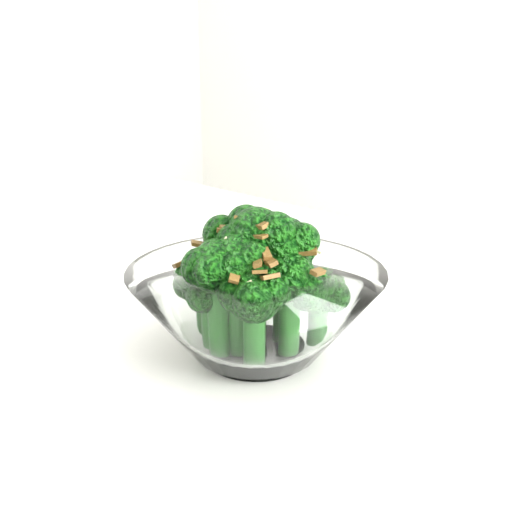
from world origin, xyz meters
The scene contains 2 objects.
table centered at (-0.05, -0.10, 0.68)m, with size 1.31×0.98×0.75m.
broccoli_dish centered at (0.06, -0.15, 0.80)m, with size 0.20×0.20×0.12m.
Camera 1 is at (0.32, -0.48, 0.97)m, focal length 40.00 mm.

